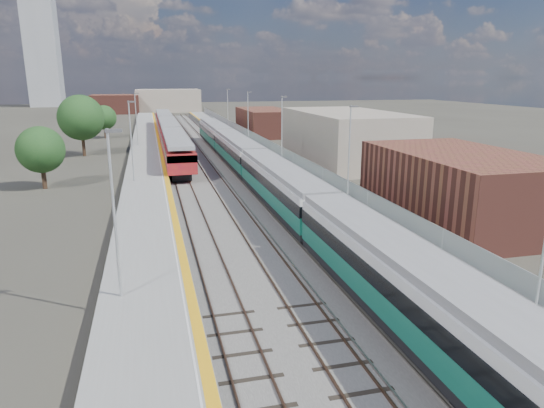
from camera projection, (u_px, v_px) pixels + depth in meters
name	position (u px, v px, depth m)	size (l,w,h in m)	color
ground	(217.00, 160.00, 63.90)	(320.00, 320.00, 0.00)	#47443A
ballast_bed	(198.00, 158.00, 65.71)	(10.50, 155.00, 0.06)	#565451
tracks	(201.00, 155.00, 67.40)	(8.96, 160.00, 0.17)	#4C3323
platform_right	(253.00, 152.00, 67.36)	(4.70, 155.00, 8.52)	slate
platform_left	(147.00, 156.00, 63.96)	(4.30, 155.00, 8.52)	slate
buildings	(112.00, 77.00, 140.03)	(72.00, 185.50, 40.00)	brown
green_train	(255.00, 165.00, 48.05)	(2.84, 79.05, 3.12)	black
red_train	(169.00, 132.00, 76.96)	(3.03, 61.44, 3.83)	black
tree_a	(41.00, 150.00, 46.62)	(4.50, 4.50, 6.10)	#382619
tree_b	(81.00, 118.00, 66.19)	(6.17, 6.17, 8.37)	#382619
tree_c	(104.00, 118.00, 86.43)	(4.32, 4.32, 5.85)	#382619
tree_d	(320.00, 118.00, 88.91)	(4.04, 4.04, 5.48)	#382619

